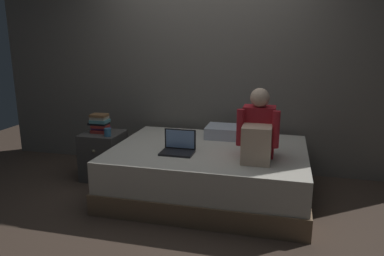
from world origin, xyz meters
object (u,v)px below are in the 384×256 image
laptop (178,147)px  book_stack (100,123)px  nightstand (104,155)px  mug (108,132)px  pillow (231,132)px  bed (209,172)px  person_sitting (258,132)px

laptop → book_stack: (-1.07, 0.42, 0.09)m
book_stack → nightstand: bearing=-26.4°
book_stack → mug: (0.16, -0.14, -0.07)m
nightstand → laptop: size_ratio=1.72×
nightstand → pillow: bearing=10.7°
pillow → book_stack: size_ratio=2.48×
pillow → mug: bearing=-163.4°
mug → bed: bearing=-2.6°
laptop → nightstand: bearing=158.8°
nightstand → pillow: size_ratio=0.98×
nightstand → book_stack: size_ratio=2.44×
nightstand → mug: bearing=-42.7°
bed → mug: bearing=177.4°
bed → laptop: 0.47m
nightstand → book_stack: 0.39m
bed → nightstand: (-1.30, 0.17, 0.02)m
nightstand → laptop: bearing=-21.2°
bed → pillow: pillow is taller
nightstand → book_stack: (-0.03, 0.02, 0.39)m
laptop → mug: 0.95m
person_sitting → pillow: bearing=117.1°
bed → book_stack: bearing=171.9°
pillow → bed: bearing=-109.9°
bed → book_stack: size_ratio=8.86×
person_sitting → book_stack: (-1.84, 0.40, -0.11)m
person_sitting → mug: person_sitting is taller
nightstand → mug: (0.13, -0.12, 0.32)m
person_sitting → pillow: size_ratio=1.17×
bed → person_sitting: bearing=-23.1°
bed → nightstand: nightstand is taller
book_stack → laptop: bearing=-21.4°
pillow → laptop: bearing=-122.1°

